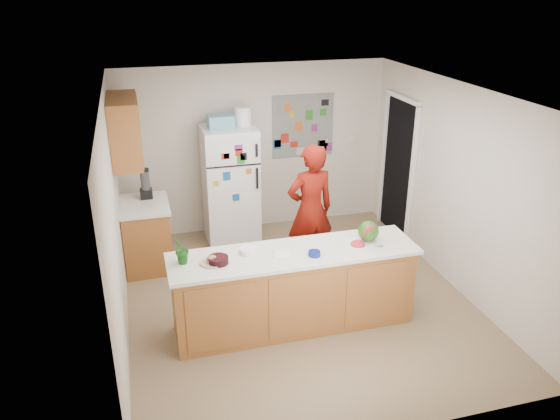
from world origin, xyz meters
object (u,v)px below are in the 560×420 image
object	(u,v)px
cherry_bowl	(218,260)
person	(310,210)
refrigerator	(230,185)
watermelon	(368,231)

from	to	relation	value
cherry_bowl	person	bearing A→B (deg)	40.40
refrigerator	watermelon	bearing A→B (deg)	-64.84
refrigerator	person	size ratio (longest dim) A/B	0.98
person	cherry_bowl	distance (m)	1.81
watermelon	cherry_bowl	xyz separation A→B (m)	(-1.67, -0.06, -0.09)
watermelon	cherry_bowl	bearing A→B (deg)	-177.95
refrigerator	cherry_bowl	xyz separation A→B (m)	(-0.57, -2.41, 0.11)
refrigerator	person	distance (m)	1.48
refrigerator	watermelon	size ratio (longest dim) A/B	7.40
refrigerator	person	bearing A→B (deg)	-57.03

